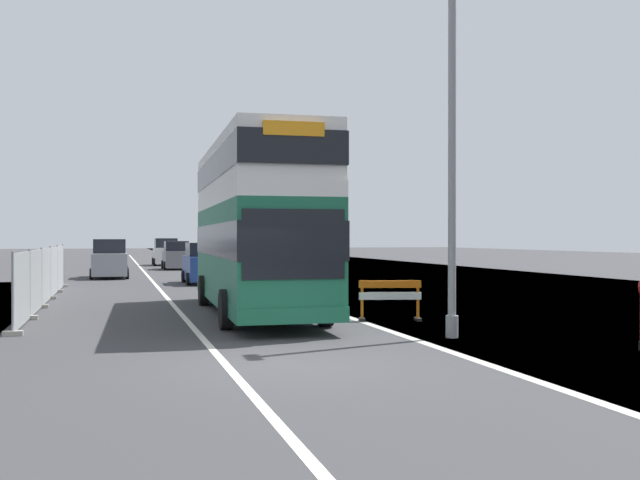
# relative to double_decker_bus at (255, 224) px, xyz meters

# --- Properties ---
(ground) EXTENTS (140.00, 280.00, 0.10)m
(ground) POSITION_rel_double_decker_bus_xyz_m (-0.36, -8.40, -2.71)
(ground) COLOR #38383A
(double_decker_bus) EXTENTS (3.08, 11.39, 5.00)m
(double_decker_bus) POSITION_rel_double_decker_bus_xyz_m (0.00, 0.00, 0.00)
(double_decker_bus) COLOR #196042
(double_decker_bus) RESTS_ON ground
(lamppost_foreground) EXTENTS (0.29, 0.70, 8.25)m
(lamppost_foreground) POSITION_rel_double_decker_bus_xyz_m (3.33, -6.22, 1.24)
(lamppost_foreground) COLOR gray
(lamppost_foreground) RESTS_ON ground
(roadworks_barrier) EXTENTS (1.72, 0.80, 1.10)m
(roadworks_barrier) POSITION_rel_double_decker_bus_xyz_m (3.19, -2.76, -1.97)
(roadworks_barrier) COLOR orange
(roadworks_barrier) RESTS_ON ground
(construction_site_fence) EXTENTS (0.44, 17.20, 1.94)m
(construction_site_fence) POSITION_rel_double_decker_bus_xyz_m (-6.27, 5.27, -1.73)
(construction_site_fence) COLOR #A8AAAD
(construction_site_fence) RESTS_ON ground
(car_oncoming_near) EXTENTS (2.01, 4.02, 2.01)m
(car_oncoming_near) POSITION_rel_double_decker_bus_xyz_m (0.26, 14.59, -1.71)
(car_oncoming_near) COLOR navy
(car_oncoming_near) RESTS_ON ground
(car_receding_mid) EXTENTS (2.04, 4.57, 2.17)m
(car_receding_mid) POSITION_rel_double_decker_bus_xyz_m (-4.26, 21.02, -1.64)
(car_receding_mid) COLOR gray
(car_receding_mid) RESTS_ON ground
(car_receding_far) EXTENTS (1.92, 3.85, 2.00)m
(car_receding_far) POSITION_rel_double_decker_bus_xyz_m (0.22, 30.98, -1.72)
(car_receding_far) COLOR slate
(car_receding_far) RESTS_ON ground
(car_far_side) EXTENTS (2.06, 3.96, 2.19)m
(car_far_side) POSITION_rel_double_decker_bus_xyz_m (0.03, 38.84, -1.64)
(car_far_side) COLOR silver
(car_far_side) RESTS_ON ground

